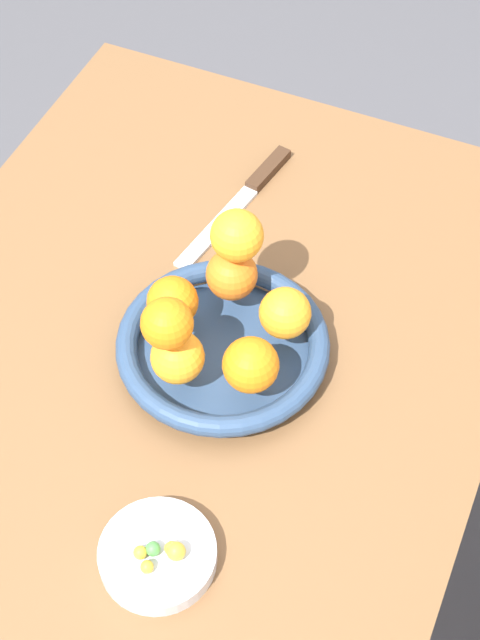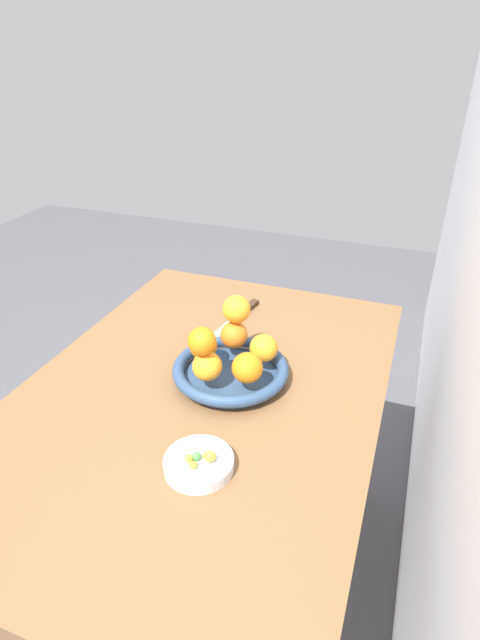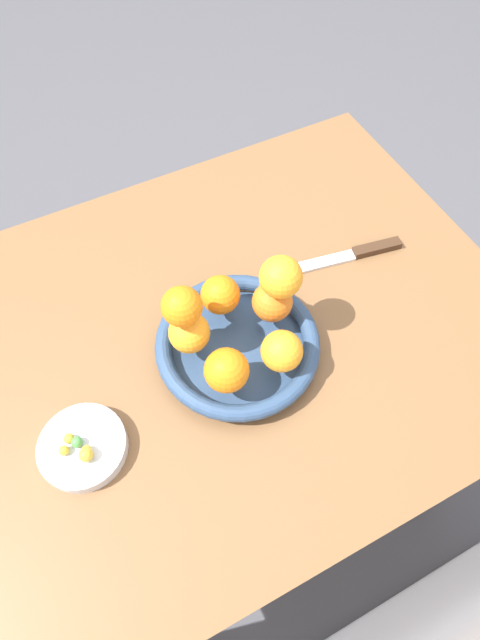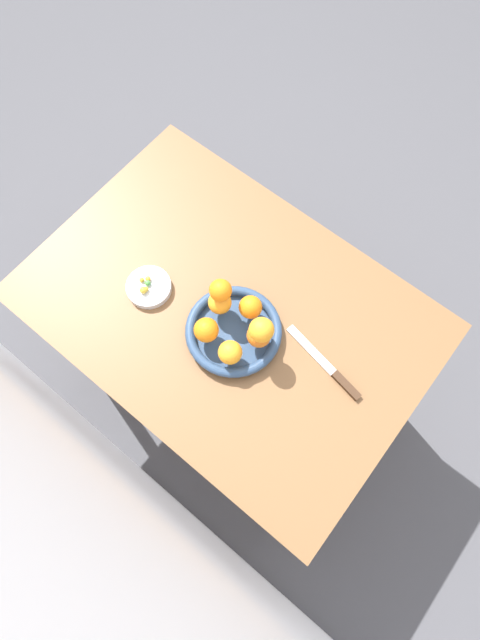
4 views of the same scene
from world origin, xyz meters
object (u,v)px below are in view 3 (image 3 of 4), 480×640
at_px(orange_6, 182,306).
at_px(orange_5, 281,277).
at_px(dining_table, 196,366).
at_px(orange_0, 227,370).
at_px(knife, 345,256).
at_px(orange_2, 272,302).
at_px(candy_ball_3, 64,451).
at_px(candy_ball_0, 87,451).
at_px(orange_3, 220,295).
at_px(orange_4, 189,333).
at_px(candy_ball_1, 86,455).
at_px(orange_1, 282,351).
at_px(candy_ball_4, 77,442).
at_px(candy_dish, 83,447).
at_px(candy_ball_2, 69,438).
at_px(fruit_bowl, 238,344).

bearing_deg(orange_6, orange_5, 172.36).
relative_size(dining_table, orange_0, 16.83).
relative_size(orange_5, knife, 0.24).
xyz_separation_m(orange_2, candy_ball_3, (0.36, 0.06, -0.04)).
bearing_deg(orange_5, candy_ball_0, 12.21).
distance_m(orange_3, orange_6, 0.10).
bearing_deg(orange_6, orange_0, 104.92).
bearing_deg(orange_4, orange_2, 176.85).
bearing_deg(knife, candy_ball_1, 15.75).
bearing_deg(orange_6, dining_table, -126.00).
relative_size(orange_0, candy_ball_0, 4.24).
height_order(orange_1, orange_5, orange_5).
xyz_separation_m(candy_ball_0, candy_ball_4, (0.01, -0.02, 0.00)).
distance_m(dining_table, orange_6, 0.22).
height_order(orange_1, orange_2, orange_2).
xyz_separation_m(candy_dish, candy_ball_1, (-0.00, 0.02, 0.02)).
distance_m(orange_2, orange_5, 0.06).
distance_m(orange_5, orange_6, 0.15).
bearing_deg(candy_dish, candy_ball_2, -49.02).
bearing_deg(knife, candy_ball_2, 11.89).
xyz_separation_m(orange_1, candy_ball_0, (0.30, -0.00, -0.04)).
distance_m(orange_4, knife, 0.34).
bearing_deg(orange_3, knife, -176.42).
distance_m(orange_4, candy_ball_4, 0.22).
height_order(fruit_bowl, candy_ball_1, candy_ball_1).
xyz_separation_m(fruit_bowl, candy_dish, (0.27, 0.04, -0.01)).
bearing_deg(orange_1, dining_table, -47.65).
bearing_deg(candy_ball_1, knife, -164.25).
distance_m(orange_0, orange_6, 0.11).
bearing_deg(fruit_bowl, orange_3, -93.13).
xyz_separation_m(orange_3, candy_ball_3, (0.29, 0.11, -0.04)).
height_order(orange_6, knife, orange_6).
xyz_separation_m(orange_5, knife, (-0.18, -0.07, -0.13)).
distance_m(orange_2, orange_6, 0.15).
relative_size(orange_3, orange_4, 0.99).
relative_size(orange_0, orange_3, 1.05).
distance_m(orange_2, orange_4, 0.14).
bearing_deg(dining_table, orange_6, 54.00).
relative_size(candy_dish, candy_ball_0, 8.11).
bearing_deg(candy_dish, orange_3, -157.89).
relative_size(fruit_bowl, orange_4, 4.13).
xyz_separation_m(dining_table, candy_ball_1, (0.21, 0.11, 0.12)).
xyz_separation_m(candy_ball_1, knife, (-0.52, -0.15, -0.03)).
xyz_separation_m(orange_2, candy_ball_0, (0.33, 0.08, -0.04)).
height_order(orange_4, orange_6, orange_6).
distance_m(fruit_bowl, candy_ball_0, 0.27).
height_order(orange_1, orange_3, same).
relative_size(fruit_bowl, orange_3, 4.16).
relative_size(candy_ball_4, knife, 0.06).
xyz_separation_m(candy_ball_2, candy_ball_4, (-0.01, 0.01, 0.00)).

